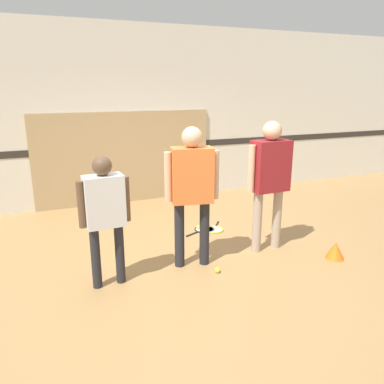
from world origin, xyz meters
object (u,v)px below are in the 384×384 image
(person_instructor, at_px, (192,182))
(racket_spare_on_floor, at_px, (214,229))
(racket_second_spare, at_px, (204,229))
(training_cone, at_px, (335,250))
(person_student_right, at_px, (270,173))
(tennis_ball_by_spare_racket, at_px, (199,227))
(person_student_left, at_px, (105,208))
(tennis_ball_near_instructor, at_px, (217,270))

(person_instructor, distance_m, racket_spare_on_floor, 1.59)
(racket_second_spare, distance_m, training_cone, 1.92)
(person_student_right, distance_m, tennis_ball_by_spare_racket, 1.54)
(racket_spare_on_floor, relative_size, racket_second_spare, 0.86)
(person_student_left, height_order, training_cone, person_student_left)
(person_student_left, bearing_deg, person_instructor, 2.07)
(racket_spare_on_floor, distance_m, tennis_ball_near_instructor, 1.38)
(person_instructor, distance_m, person_student_left, 1.05)
(person_instructor, bearing_deg, tennis_ball_by_spare_racket, 74.22)
(tennis_ball_near_instructor, height_order, training_cone, training_cone)
(racket_spare_on_floor, xyz_separation_m, tennis_ball_near_instructor, (-0.55, -1.26, 0.02))
(racket_second_spare, bearing_deg, person_student_left, 9.88)
(person_student_right, xyz_separation_m, racket_spare_on_floor, (-0.35, 0.89, -1.05))
(racket_spare_on_floor, height_order, racket_second_spare, same)
(person_instructor, xyz_separation_m, racket_spare_on_floor, (0.75, 0.95, -1.04))
(person_instructor, height_order, person_student_right, person_student_right)
(racket_second_spare, xyz_separation_m, training_cone, (1.17, -1.52, 0.10))
(person_student_left, xyz_separation_m, tennis_ball_by_spare_racket, (1.56, 1.16, -0.86))
(person_instructor, distance_m, tennis_ball_near_instructor, 1.08)
(person_student_right, bearing_deg, training_cone, 136.69)
(person_student_left, distance_m, tennis_ball_by_spare_racket, 2.13)
(racket_spare_on_floor, bearing_deg, training_cone, -109.15)
(person_student_left, bearing_deg, tennis_ball_by_spare_racket, 32.82)
(racket_spare_on_floor, bearing_deg, racket_second_spare, 110.42)
(tennis_ball_by_spare_racket, bearing_deg, racket_spare_on_floor, -26.07)
(tennis_ball_by_spare_racket, bearing_deg, person_instructor, -116.78)
(person_student_left, xyz_separation_m, racket_spare_on_floor, (1.78, 1.05, -0.88))
(training_cone, bearing_deg, tennis_ball_near_instructor, 172.28)
(person_instructor, xyz_separation_m, person_student_right, (1.10, 0.05, 0.01))
(person_student_left, height_order, tennis_ball_near_instructor, person_student_left)
(tennis_ball_near_instructor, bearing_deg, tennis_ball_by_spare_racket, 76.24)
(person_instructor, distance_m, racket_second_spare, 1.55)
(racket_spare_on_floor, bearing_deg, tennis_ball_near_instructor, -167.22)
(racket_second_spare, height_order, training_cone, training_cone)
(racket_second_spare, distance_m, tennis_ball_by_spare_racket, 0.09)
(person_instructor, height_order, racket_second_spare, person_instructor)
(person_instructor, height_order, tennis_ball_by_spare_racket, person_instructor)
(person_student_left, distance_m, racket_second_spare, 2.15)
(person_instructor, relative_size, racket_spare_on_floor, 3.45)
(tennis_ball_by_spare_racket, bearing_deg, training_cone, -52.16)
(racket_spare_on_floor, xyz_separation_m, racket_second_spare, (-0.16, 0.05, 0.00))
(person_student_left, xyz_separation_m, racket_second_spare, (1.62, 1.10, -0.88))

